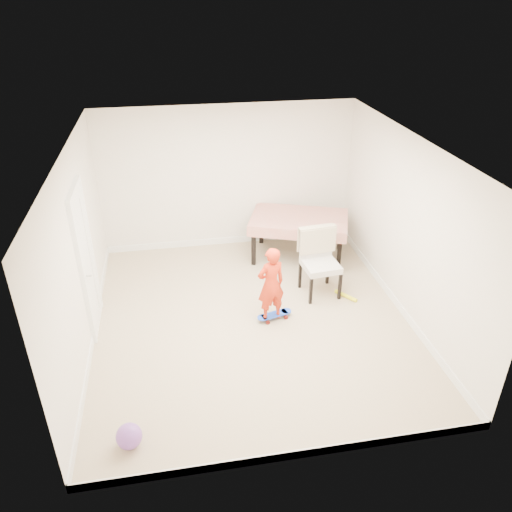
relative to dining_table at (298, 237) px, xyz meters
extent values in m
plane|color=tan|center=(-1.15, -1.76, -0.39)|extent=(5.00, 5.00, 0.00)
cube|color=white|center=(-1.15, -1.76, 2.19)|extent=(4.50, 5.00, 0.04)
cube|color=silver|center=(-1.15, 0.72, 0.91)|extent=(4.50, 0.04, 2.60)
cube|color=silver|center=(-1.15, -4.24, 0.91)|extent=(4.50, 0.04, 2.60)
cube|color=silver|center=(-3.38, -1.76, 0.91)|extent=(0.04, 5.00, 2.60)
cube|color=silver|center=(1.08, -1.76, 0.91)|extent=(0.04, 5.00, 2.60)
cube|color=white|center=(-3.37, -1.46, 0.64)|extent=(0.11, 0.94, 2.11)
cube|color=white|center=(-1.15, 0.73, -0.33)|extent=(4.50, 0.02, 0.12)
cube|color=white|center=(-1.15, -4.25, -0.33)|extent=(4.50, 0.02, 0.12)
cube|color=white|center=(-3.39, -1.76, -0.33)|extent=(0.02, 5.00, 0.12)
cube|color=white|center=(1.09, -1.76, -0.33)|extent=(0.02, 5.00, 0.12)
imported|color=red|center=(-0.88, -1.81, 0.19)|extent=(0.48, 0.38, 1.15)
sphere|color=purple|center=(-2.81, -3.77, -0.25)|extent=(0.28, 0.28, 0.28)
cylinder|color=#F5F319|center=(0.41, -1.44, -0.36)|extent=(0.28, 0.36, 0.06)
camera|label=1|loc=(-2.14, -7.65, 3.98)|focal=35.00mm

